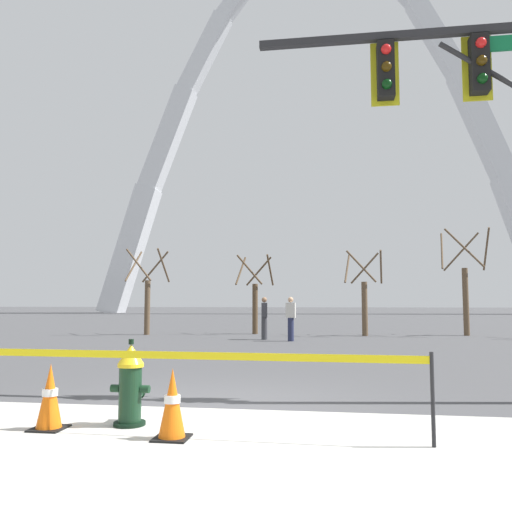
{
  "coord_description": "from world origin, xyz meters",
  "views": [
    {
      "loc": [
        1.54,
        -7.04,
        1.43
      ],
      "look_at": [
        -0.24,
        5.0,
        2.5
      ],
      "focal_mm": 36.27,
      "sensor_mm": 36.0,
      "label": 1
    }
  ],
  "objects_px": {
    "fire_hydrant": "(131,385)",
    "traffic_cone_curb_edge": "(50,397)",
    "traffic_cone_mid_sidewalk": "(172,405)",
    "monument_arch": "(318,139)",
    "pedestrian_walking_left": "(291,318)",
    "pedestrian_standing_center": "(264,318)",
    "traffic_signal_gantry": "(500,126)"
  },
  "relations": [
    {
      "from": "traffic_cone_curb_edge",
      "to": "monument_arch",
      "type": "height_order",
      "value": "monument_arch"
    },
    {
      "from": "fire_hydrant",
      "to": "traffic_cone_mid_sidewalk",
      "type": "bearing_deg",
      "value": -37.42
    },
    {
      "from": "traffic_cone_mid_sidewalk",
      "to": "traffic_signal_gantry",
      "type": "xyz_separation_m",
      "value": [
        4.2,
        2.74,
        3.71
      ]
    },
    {
      "from": "pedestrian_walking_left",
      "to": "pedestrian_standing_center",
      "type": "height_order",
      "value": "same"
    },
    {
      "from": "traffic_cone_curb_edge",
      "to": "pedestrian_standing_center",
      "type": "bearing_deg",
      "value": 87.52
    },
    {
      "from": "fire_hydrant",
      "to": "traffic_cone_curb_edge",
      "type": "height_order",
      "value": "fire_hydrant"
    },
    {
      "from": "pedestrian_standing_center",
      "to": "traffic_cone_curb_edge",
      "type": "bearing_deg",
      "value": -92.48
    },
    {
      "from": "traffic_cone_mid_sidewalk",
      "to": "traffic_cone_curb_edge",
      "type": "distance_m",
      "value": 1.49
    },
    {
      "from": "traffic_cone_curb_edge",
      "to": "monument_arch",
      "type": "distance_m",
      "value": 60.39
    },
    {
      "from": "fire_hydrant",
      "to": "monument_arch",
      "type": "xyz_separation_m",
      "value": [
        0.79,
        56.3,
        20.82
      ]
    },
    {
      "from": "traffic_cone_mid_sidewalk",
      "to": "pedestrian_standing_center",
      "type": "bearing_deg",
      "value": 93.57
    },
    {
      "from": "pedestrian_walking_left",
      "to": "pedestrian_standing_center",
      "type": "distance_m",
      "value": 1.2
    },
    {
      "from": "traffic_cone_curb_edge",
      "to": "pedestrian_walking_left",
      "type": "relative_size",
      "value": 0.46
    },
    {
      "from": "fire_hydrant",
      "to": "pedestrian_standing_center",
      "type": "height_order",
      "value": "pedestrian_standing_center"
    },
    {
      "from": "fire_hydrant",
      "to": "pedestrian_standing_center",
      "type": "relative_size",
      "value": 0.62
    },
    {
      "from": "monument_arch",
      "to": "pedestrian_walking_left",
      "type": "distance_m",
      "value": 47.92
    },
    {
      "from": "traffic_cone_mid_sidewalk",
      "to": "monument_arch",
      "type": "relative_size",
      "value": 0.01
    },
    {
      "from": "fire_hydrant",
      "to": "traffic_signal_gantry",
      "type": "distance_m",
      "value": 6.45
    },
    {
      "from": "fire_hydrant",
      "to": "monument_arch",
      "type": "bearing_deg",
      "value": 89.2
    },
    {
      "from": "pedestrian_walking_left",
      "to": "fire_hydrant",
      "type": "bearing_deg",
      "value": -93.64
    },
    {
      "from": "traffic_cone_mid_sidewalk",
      "to": "monument_arch",
      "type": "height_order",
      "value": "monument_arch"
    },
    {
      "from": "traffic_cone_curb_edge",
      "to": "monument_arch",
      "type": "xyz_separation_m",
      "value": [
        1.61,
        56.62,
        20.93
      ]
    },
    {
      "from": "fire_hydrant",
      "to": "pedestrian_standing_center",
      "type": "bearing_deg",
      "value": 90.91
    },
    {
      "from": "fire_hydrant",
      "to": "traffic_cone_curb_edge",
      "type": "xyz_separation_m",
      "value": [
        -0.82,
        -0.32,
        -0.11
      ]
    },
    {
      "from": "traffic_cone_mid_sidewalk",
      "to": "monument_arch",
      "type": "xyz_separation_m",
      "value": [
        0.13,
        56.81,
        20.93
      ]
    },
    {
      "from": "traffic_signal_gantry",
      "to": "pedestrian_walking_left",
      "type": "xyz_separation_m",
      "value": [
        -4.04,
        10.75,
        -3.25
      ]
    },
    {
      "from": "traffic_cone_curb_edge",
      "to": "monument_arch",
      "type": "bearing_deg",
      "value": 88.38
    },
    {
      "from": "traffic_signal_gantry",
      "to": "monument_arch",
      "type": "height_order",
      "value": "monument_arch"
    },
    {
      "from": "fire_hydrant",
      "to": "traffic_cone_curb_edge",
      "type": "distance_m",
      "value": 0.88
    },
    {
      "from": "fire_hydrant",
      "to": "traffic_signal_gantry",
      "type": "height_order",
      "value": "traffic_signal_gantry"
    },
    {
      "from": "fire_hydrant",
      "to": "traffic_cone_mid_sidewalk",
      "type": "height_order",
      "value": "fire_hydrant"
    },
    {
      "from": "fire_hydrant",
      "to": "pedestrian_walking_left",
      "type": "bearing_deg",
      "value": 86.36
    }
  ]
}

